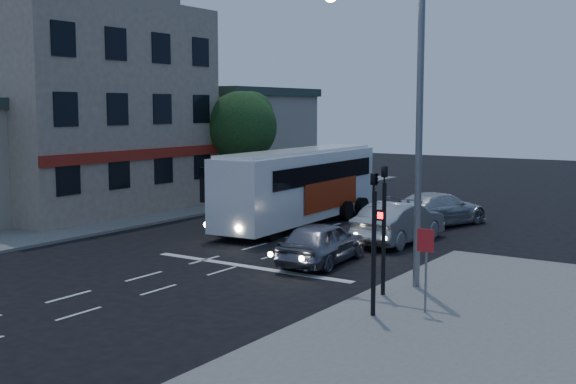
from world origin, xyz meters
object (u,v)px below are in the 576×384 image
Objects in this scene: car_suv at (322,242)px; regulatory_sign at (426,257)px; tour_bus at (299,184)px; streetlight at (399,96)px; traffic_signal_side at (374,226)px; car_sedan_b at (439,209)px; street_tree at (242,124)px; traffic_signal_main at (384,215)px; car_sedan_a at (399,223)px.

car_suv is 2.00× the size of regulatory_sign.
car_suv is at bearing -55.47° from tour_bus.
car_suv is at bearing 155.77° from streetlight.
tour_bus is 15.09m from traffic_signal_side.
car_sedan_b is 13.00m from streetlight.
regulatory_sign is at bearing -41.08° from street_tree.
car_suv is 0.71× the size of street_tree.
traffic_signal_side is 1.86× the size of regulatory_sign.
traffic_signal_main is 2.10m from traffic_signal_side.
car_sedan_b is 13.55m from traffic_signal_main.
traffic_signal_side is (0.70, -1.98, 0.00)m from traffic_signal_main.
car_sedan_a is at bearing -102.26° from car_suv.
regulatory_sign is (5.51, -4.04, 0.85)m from car_suv.
streetlight is (-0.26, 1.42, 3.31)m from traffic_signal_main.
traffic_signal_side is at bearing -53.69° from tour_bus.
car_sedan_a reaches higher than car_sedan_b.
car_sedan_b is at bearing 28.36° from tour_bus.
streetlight is (2.97, -6.63, 4.90)m from car_sedan_a.
car_suv is 5.07m from car_sedan_a.
car_suv is at bearing 132.06° from traffic_signal_side.
street_tree is at bearing 10.07° from car_sedan_b.
street_tree is at bearing -24.22° from car_sedan_a.
car_sedan_b is 15.63m from traffic_signal_side.
regulatory_sign is at bearing -48.41° from tour_bus.
car_sedan_b is (-0.32, 4.92, -0.06)m from car_sedan_a.
tour_bus is at bearing 129.85° from traffic_signal_side.
regulatory_sign is at bearing -30.84° from traffic_signal_main.
street_tree is at bearing -48.69° from car_suv.
traffic_signal_main is (3.22, -8.06, 1.59)m from car_sedan_a.
car_sedan_a is at bearing -18.59° from tour_bus.
car_suv is at bearing -43.10° from street_tree.
tour_bus is at bearing 47.87° from car_sedan_b.
regulatory_sign is 0.35× the size of street_tree.
car_suv is 6.33m from streetlight.
street_tree is (-12.58, 6.19, 3.67)m from car_sedan_a.
car_suv is at bearing 85.30° from car_sedan_a.
car_sedan_a is at bearing -26.19° from street_tree.
car_sedan_b is at bearing 110.53° from regulatory_sign.
traffic_signal_main reaches higher than car_sedan_b.
car_suv is at bearing 141.59° from traffic_signal_main.
traffic_signal_side reaches higher than car_sedan_b.
streetlight reaches higher than car_sedan_b.
car_sedan_b is at bearing 105.86° from streetlight.
car_sedan_a is 0.95× the size of car_sedan_b.
traffic_signal_main is at bearing 109.49° from traffic_signal_side.
regulatory_sign is (4.92, -9.07, 0.77)m from car_sedan_a.
tour_bus is 2.60× the size of car_suv.
regulatory_sign is at bearing 138.18° from car_suv.
tour_bus is 6.04m from car_sedan_a.
street_tree is (-11.99, 11.22, 3.75)m from car_suv.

